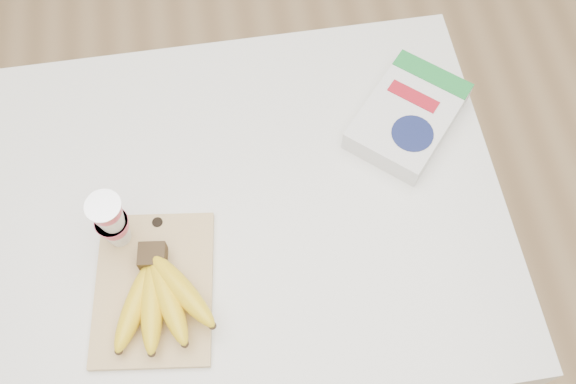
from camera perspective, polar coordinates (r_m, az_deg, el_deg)
The scene contains 6 objects.
room at distance 0.85m, azimuth -12.83°, elevation 10.73°, with size 4.00×4.00×4.00m.
table at distance 1.65m, azimuth -6.51°, elevation -8.22°, with size 1.20×0.80×0.90m, color white.
cutting_board at distance 1.18m, azimuth -11.82°, elevation -8.36°, with size 0.21×0.28×0.01m, color #E2CD7C.
bananas at distance 1.14m, azimuth -11.38°, elevation -9.15°, with size 0.20×0.20×0.07m.
yogurt_stack at distance 1.15m, azimuth -15.44°, elevation -2.48°, with size 0.06×0.06×0.14m.
cereal_box at distance 1.31m, azimuth 10.62°, elevation 6.65°, with size 0.28×0.29×0.05m.
Camera 1 is at (0.11, -0.52, 2.01)m, focal length 40.00 mm.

